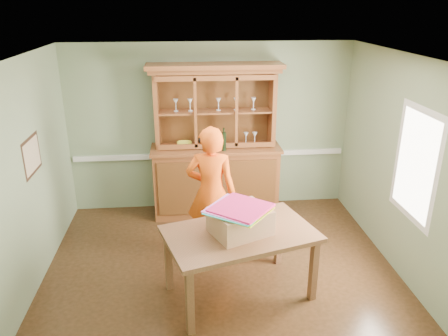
{
  "coord_description": "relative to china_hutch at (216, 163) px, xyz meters",
  "views": [
    {
      "loc": [
        -0.42,
        -4.79,
        3.28
      ],
      "look_at": [
        0.07,
        0.4,
        1.27
      ],
      "focal_mm": 35.0,
      "sensor_mm": 36.0,
      "label": 1
    }
  ],
  "objects": [
    {
      "name": "wall_left",
      "position": [
        -2.31,
        -1.73,
        0.51
      ],
      "size": [
        0.0,
        4.0,
        4.0
      ],
      "primitive_type": "plane",
      "rotation": [
        1.57,
        0.0,
        1.57
      ],
      "color": "gray",
      "rests_on": "floor"
    },
    {
      "name": "window_panel",
      "position": [
        2.17,
        -2.03,
        0.66
      ],
      "size": [
        0.03,
        0.96,
        1.36
      ],
      "color": "silver",
      "rests_on": "wall_right"
    },
    {
      "name": "cardboard_box",
      "position": [
        0.11,
        -2.23,
        0.14
      ],
      "size": [
        0.76,
        0.7,
        0.29
      ],
      "primitive_type": "cube",
      "rotation": [
        0.0,
        0.0,
        0.42
      ],
      "color": "#AE7C5A",
      "rests_on": "dining_table"
    },
    {
      "name": "chair_rail",
      "position": [
        -0.06,
        0.25,
        0.06
      ],
      "size": [
        4.41,
        0.05,
        0.08
      ],
      "primitive_type": "cube",
      "color": "silver",
      "rests_on": "wall_back"
    },
    {
      "name": "person",
      "position": [
        -0.16,
        -1.26,
        0.07
      ],
      "size": [
        0.72,
        0.54,
        1.81
      ],
      "primitive_type": "imported",
      "rotation": [
        0.0,
        0.0,
        2.97
      ],
      "color": "#FF5910",
      "rests_on": "floor"
    },
    {
      "name": "kite_stack",
      "position": [
        0.08,
        -2.27,
        0.31
      ],
      "size": [
        0.78,
        0.78,
        0.05
      ],
      "rotation": [
        0.0,
        0.0,
        0.92
      ],
      "color": "yellow",
      "rests_on": "cardboard_box"
    },
    {
      "name": "wall_right",
      "position": [
        2.19,
        -1.73,
        0.51
      ],
      "size": [
        0.0,
        4.0,
        4.0
      ],
      "primitive_type": "plane",
      "rotation": [
        1.57,
        0.0,
        -1.57
      ],
      "color": "gray",
      "rests_on": "floor"
    },
    {
      "name": "framed_map",
      "position": [
        -2.29,
        -1.43,
        0.71
      ],
      "size": [
        0.03,
        0.6,
        0.46
      ],
      "color": "#352015",
      "rests_on": "wall_left"
    },
    {
      "name": "wall_front",
      "position": [
        -0.06,
        -3.73,
        0.51
      ],
      "size": [
        4.5,
        0.0,
        4.5
      ],
      "primitive_type": "plane",
      "rotation": [
        -1.57,
        0.0,
        0.0
      ],
      "color": "gray",
      "rests_on": "floor"
    },
    {
      "name": "dining_table",
      "position": [
        0.11,
        -2.21,
        -0.11
      ],
      "size": [
        1.88,
        1.44,
        0.83
      ],
      "rotation": [
        0.0,
        0.0,
        0.29
      ],
      "color": "brown",
      "rests_on": "floor"
    },
    {
      "name": "floor",
      "position": [
        -0.06,
        -1.73,
        -0.84
      ],
      "size": [
        4.5,
        4.5,
        0.0
      ],
      "primitive_type": "plane",
      "color": "#4B2D18",
      "rests_on": "ground"
    },
    {
      "name": "ceiling",
      "position": [
        -0.06,
        -1.73,
        1.86
      ],
      "size": [
        4.5,
        4.5,
        0.0
      ],
      "primitive_type": "plane",
      "rotation": [
        3.14,
        0.0,
        0.0
      ],
      "color": "white",
      "rests_on": "wall_back"
    },
    {
      "name": "wall_back",
      "position": [
        -0.06,
        0.27,
        0.51
      ],
      "size": [
        4.5,
        0.0,
        4.5
      ],
      "primitive_type": "plane",
      "rotation": [
        1.57,
        0.0,
        0.0
      ],
      "color": "gray",
      "rests_on": "floor"
    },
    {
      "name": "china_hutch",
      "position": [
        0.0,
        0.0,
        0.0
      ],
      "size": [
        2.04,
        0.68,
        2.4
      ],
      "color": "brown",
      "rests_on": "floor"
    }
  ]
}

